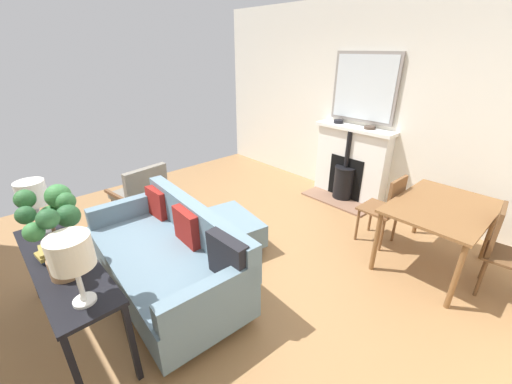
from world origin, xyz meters
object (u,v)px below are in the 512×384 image
object	(u,v)px
book_stack	(56,250)
dining_chair_by_back_wall	(502,246)
sofa	(169,257)
armchair_accent	(141,190)
mantel_bowl_near	(338,121)
dining_table	(441,213)
dining_chair_near_fireplace	(387,206)
potted_plant	(54,224)
table_lamp_far_end	(71,254)
fireplace	(349,167)
console_table	(65,270)
ottoman	(227,229)
mantel_bowl_far	(370,127)
table_lamp_near_end	(32,195)

from	to	relation	value
book_stack	dining_chair_by_back_wall	world-z (taller)	dining_chair_by_back_wall
sofa	book_stack	size ratio (longest dim) A/B	6.80
armchair_accent	mantel_bowl_near	bearing A→B (deg)	155.74
sofa	dining_table	xyz separation A→B (m)	(-2.26, 1.60, 0.29)
book_stack	dining_chair_near_fireplace	distance (m)	3.33
dining_chair_by_back_wall	potted_plant	bearing A→B (deg)	-32.67
table_lamp_far_end	potted_plant	world-z (taller)	potted_plant
fireplace	table_lamp_far_end	size ratio (longest dim) A/B	2.54
armchair_accent	dining_chair_by_back_wall	xyz separation A→B (m)	(-1.83, 3.69, 0.09)
mantel_bowl_near	dining_table	size ratio (longest dim) A/B	0.12
armchair_accent	book_stack	world-z (taller)	book_stack
console_table	dining_chair_by_back_wall	size ratio (longest dim) A/B	1.67
mantel_bowl_near	potted_plant	world-z (taller)	potted_plant
ottoman	dining_chair_by_back_wall	xyz separation A→B (m)	(-1.40, 2.36, 0.30)
mantel_bowl_far	table_lamp_near_end	world-z (taller)	table_lamp_near_end
book_stack	fireplace	bearing A→B (deg)	177.99
potted_plant	dining_table	xyz separation A→B (m)	(-3.10, 1.42, -0.49)
sofa	table_lamp_near_end	distance (m)	1.26
ottoman	table_lamp_far_end	size ratio (longest dim) A/B	1.85
mantel_bowl_near	table_lamp_near_end	size ratio (longest dim) A/B	0.30
table_lamp_near_end	dining_table	world-z (taller)	table_lamp_near_end
table_lamp_far_end	sofa	bearing A→B (deg)	-146.78
potted_plant	fireplace	bearing A→B (deg)	-177.48
console_table	armchair_accent	bearing A→B (deg)	-129.85
armchair_accent	dining_chair_by_back_wall	world-z (taller)	dining_chair_by_back_wall
mantel_bowl_near	ottoman	bearing A→B (deg)	2.49
table_lamp_far_end	dining_table	size ratio (longest dim) A/B	0.40
sofa	dining_chair_near_fireplace	size ratio (longest dim) A/B	2.18
potted_plant	dining_table	world-z (taller)	potted_plant
armchair_accent	console_table	bearing A→B (deg)	50.15
potted_plant	dining_table	size ratio (longest dim) A/B	0.53
armchair_accent	dining_chair_by_back_wall	distance (m)	4.12
book_stack	dining_table	distance (m)	3.56
console_table	dining_chair_by_back_wall	bearing A→B (deg)	144.95
mantel_bowl_near	dining_chair_by_back_wall	xyz separation A→B (m)	(0.89, 2.46, -0.64)
dining_chair_by_back_wall	dining_table	bearing A→B (deg)	-91.11
ottoman	table_lamp_far_end	distance (m)	2.05
armchair_accent	book_stack	xyz separation A→B (m)	(1.26, 1.39, 0.34)
dining_table	dining_chair_near_fireplace	xyz separation A→B (m)	(0.00, -0.56, -0.13)
sofa	armchair_accent	xyz separation A→B (m)	(-0.42, -1.52, 0.07)
potted_plant	dining_chair_near_fireplace	distance (m)	3.28
sofa	dining_chair_by_back_wall	distance (m)	3.13
armchair_accent	potted_plant	size ratio (longest dim) A/B	1.23
ottoman	dining_chair_near_fireplace	distance (m)	1.90
mantel_bowl_far	dining_table	bearing A→B (deg)	57.53
ottoman	potted_plant	bearing A→B (deg)	12.61
table_lamp_near_end	book_stack	size ratio (longest dim) A/B	1.69
dining_table	potted_plant	bearing A→B (deg)	-24.59
console_table	dining_table	size ratio (longest dim) A/B	1.26
mantel_bowl_near	mantel_bowl_far	world-z (taller)	mantel_bowl_near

